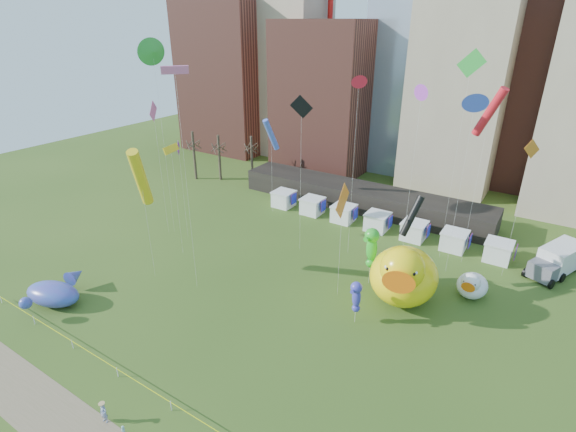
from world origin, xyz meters
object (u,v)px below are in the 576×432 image
Objects in this scene: small_duck at (472,285)px; seahorse_purple at (356,295)px; box_truck at (558,259)px; woman at (104,413)px; whale_inflatable at (54,292)px; big_duck at (403,274)px; toddler at (123,431)px; seahorse_green at (372,245)px.

small_duck is 0.93× the size of seahorse_purple.
small_duck is 0.52× the size of box_truck.
whale_inflatable is at bearing 152.08° from woman.
woman is at bearing -35.03° from whale_inflatable.
whale_inflatable is at bearing -158.05° from big_duck.
big_duck reaches higher than toddler.
whale_inflatable is at bearing -175.36° from toddler.
seahorse_purple is at bearing -103.74° from box_truck.
small_duck is 5.14× the size of toddler.
woman is (16.37, -6.29, -0.34)m from whale_inflatable.
whale_inflatable is (-24.86, -20.14, -3.49)m from seahorse_green.
big_duck is 1.29× the size of whale_inflatable.
small_duck is 0.55× the size of whale_inflatable.
seahorse_purple reaches higher than woman.
seahorse_purple is 0.56× the size of box_truck.
seahorse_green is at bearing -118.22° from box_truck.
toddler is (-6.49, -26.43, -4.25)m from seahorse_green.
seahorse_green is 3.98× the size of woman.
box_truck is at bearing 50.87° from woman.
big_duck is 28.09m from woman.
small_duck is 34.83m from woman.
seahorse_purple is 25.35m from box_truck.
seahorse_green is 0.82× the size of box_truck.
box_truck is at bearing 38.49° from big_duck.
whale_inflatable is 53.38m from box_truck.
small_duck is at bearing 28.29° from big_duck.
big_duck is 11.96× the size of toddler.
big_duck is at bearing 70.46° from seahorse_purple.
box_truck is at bearing 57.95° from seahorse_purple.
seahorse_green is at bearing 149.83° from big_duck.
seahorse_green reaches higher than woman.
whale_inflatable is (-28.87, -18.75, -2.03)m from big_duck.
box_truck reaches higher than toddler.
small_duck is 41.74m from whale_inflatable.
big_duck is 19.54m from box_truck.
seahorse_purple is 21.30m from toddler.
toddler is (-23.13, -39.86, -1.21)m from box_truck.
woman is at bearing -96.65° from seahorse_green.
seahorse_green is 8.08× the size of toddler.
woman is at bearing -156.46° from toddler.
seahorse_green reaches higher than small_duck.
big_duck is 2.18× the size of seahorse_purple.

